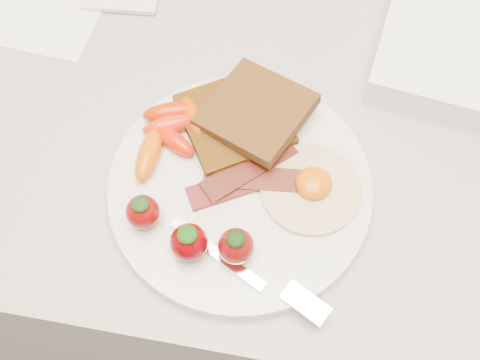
# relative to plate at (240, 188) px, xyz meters

# --- Properties ---
(counter) EXTENTS (2.00, 0.60, 0.90)m
(counter) POSITION_rel_plate_xyz_m (0.01, 0.14, -0.46)
(counter) COLOR gray
(counter) RESTS_ON ground
(plate) EXTENTS (0.27, 0.27, 0.02)m
(plate) POSITION_rel_plate_xyz_m (0.00, 0.00, 0.00)
(plate) COLOR white
(plate) RESTS_ON counter
(toast_lower) EXTENTS (0.14, 0.14, 0.01)m
(toast_lower) POSITION_rel_plate_xyz_m (-0.02, 0.07, 0.02)
(toast_lower) COLOR black
(toast_lower) RESTS_ON plate
(toast_upper) EXTENTS (0.13, 0.13, 0.02)m
(toast_upper) POSITION_rel_plate_xyz_m (0.00, 0.08, 0.03)
(toast_upper) COLOR #38230D
(toast_upper) RESTS_ON toast_lower
(fried_egg) EXTENTS (0.12, 0.12, 0.02)m
(fried_egg) POSITION_rel_plate_xyz_m (0.07, 0.01, 0.01)
(fried_egg) COLOR white
(fried_egg) RESTS_ON plate
(bacon_strips) EXTENTS (0.12, 0.10, 0.01)m
(bacon_strips) POSITION_rel_plate_xyz_m (0.01, 0.01, 0.01)
(bacon_strips) COLOR #490509
(bacon_strips) RESTS_ON plate
(baby_carrots) EXTENTS (0.08, 0.11, 0.02)m
(baby_carrots) POSITION_rel_plate_xyz_m (-0.08, 0.04, 0.02)
(baby_carrots) COLOR red
(baby_carrots) RESTS_ON plate
(strawberries) EXTENTS (0.13, 0.06, 0.04)m
(strawberries) POSITION_rel_plate_xyz_m (-0.04, -0.07, 0.03)
(strawberries) COLOR #770706
(strawberries) RESTS_ON plate
(fork) EXTENTS (0.17, 0.08, 0.00)m
(fork) POSITION_rel_plate_xyz_m (0.03, -0.09, 0.01)
(fork) COLOR white
(fork) RESTS_ON plate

